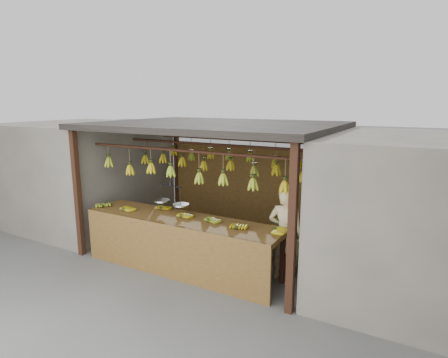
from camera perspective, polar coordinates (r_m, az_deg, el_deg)
The scene contains 9 objects.
ground at distance 7.38m, azimuth -1.15°, elevation -10.36°, with size 80.00×80.00×0.00m, color #5B5B57.
stall at distance 7.17m, azimuth 0.11°, elevation 5.30°, with size 4.30×3.30×2.40m.
neighbor_left at distance 9.34m, azimuth -20.65°, elevation 0.96°, with size 3.00×3.00×2.30m, color slate.
neighbor_right at distance 6.12m, azimuth 29.48°, elevation -5.22°, with size 3.00×3.00×2.30m, color slate.
counter at distance 6.17m, azimuth -7.12°, elevation -7.93°, with size 3.48×0.79×0.96m.
hanging_bananas at distance 6.92m, azimuth -1.22°, elevation 2.10°, with size 3.58×2.21×0.39m.
balance_scale at distance 6.38m, azimuth -8.06°, elevation -3.15°, with size 0.71×0.33×0.92m.
vendor at distance 5.97m, azimuth 9.35°, elevation -8.26°, with size 0.55×0.36×1.50m, color beige.
bag_bundles at distance 7.61m, azimuth 16.85°, elevation -2.16°, with size 0.08×0.26×1.23m.
Camera 1 is at (3.45, -5.90, 2.78)m, focal length 30.00 mm.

